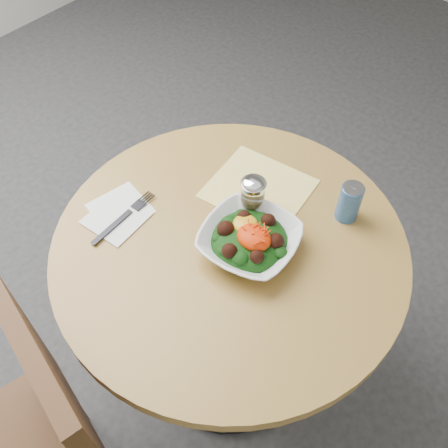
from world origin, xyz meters
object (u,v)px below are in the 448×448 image
at_px(salad_bowl, 250,240).
at_px(spice_shaker, 253,196).
at_px(beverage_can, 349,202).
at_px(chair, 37,438).

xyz_separation_m(salad_bowl, spice_shaker, (-0.07, 0.10, 0.03)).
xyz_separation_m(salad_bowl, beverage_can, (0.13, 0.24, 0.02)).
height_order(salad_bowl, spice_shaker, spice_shaker).
bearing_deg(beverage_can, spice_shaker, -144.42).
height_order(spice_shaker, beverage_can, spice_shaker).
bearing_deg(chair, beverage_can, 72.40).
distance_m(salad_bowl, spice_shaker, 0.12).
height_order(chair, beverage_can, chair).
bearing_deg(beverage_can, chair, -107.60).
bearing_deg(spice_shaker, chair, -95.95).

